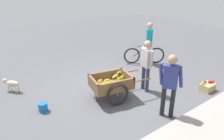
{
  "coord_description": "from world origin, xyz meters",
  "views": [
    {
      "loc": [
        3.43,
        4.58,
        3.11
      ],
      "look_at": [
        0.13,
        0.14,
        0.75
      ],
      "focal_mm": 33.38,
      "sensor_mm": 36.0,
      "label": 1
    }
  ],
  "objects_px": {
    "fruit_cart": "(111,84)",
    "bystander_person": "(170,81)",
    "dog": "(12,83)",
    "plastic_bucket": "(43,107)",
    "cyclist_person": "(149,39)",
    "vendor_person": "(146,62)",
    "apple_crate": "(208,86)",
    "bicycle": "(144,55)"
  },
  "relations": [
    {
      "from": "dog",
      "to": "plastic_bucket",
      "type": "height_order",
      "value": "dog"
    },
    {
      "from": "cyclist_person",
      "to": "plastic_bucket",
      "type": "distance_m",
      "value": 4.81
    },
    {
      "from": "cyclist_person",
      "to": "apple_crate",
      "type": "relative_size",
      "value": 3.79
    },
    {
      "from": "bystander_person",
      "to": "fruit_cart",
      "type": "bearing_deg",
      "value": -69.05
    },
    {
      "from": "fruit_cart",
      "to": "dog",
      "type": "bearing_deg",
      "value": -43.81
    },
    {
      "from": "dog",
      "to": "fruit_cart",
      "type": "bearing_deg",
      "value": 136.19
    },
    {
      "from": "fruit_cart",
      "to": "cyclist_person",
      "type": "bearing_deg",
      "value": -154.59
    },
    {
      "from": "bicycle",
      "to": "cyclist_person",
      "type": "height_order",
      "value": "cyclist_person"
    },
    {
      "from": "plastic_bucket",
      "to": "dog",
      "type": "bearing_deg",
      "value": -76.57
    },
    {
      "from": "apple_crate",
      "to": "bystander_person",
      "type": "height_order",
      "value": "bystander_person"
    },
    {
      "from": "bicycle",
      "to": "bystander_person",
      "type": "distance_m",
      "value": 3.7
    },
    {
      "from": "dog",
      "to": "vendor_person",
      "type": "bearing_deg",
      "value": 144.83
    },
    {
      "from": "vendor_person",
      "to": "plastic_bucket",
      "type": "height_order",
      "value": "vendor_person"
    },
    {
      "from": "vendor_person",
      "to": "plastic_bucket",
      "type": "relative_size",
      "value": 6.62
    },
    {
      "from": "dog",
      "to": "apple_crate",
      "type": "height_order",
      "value": "dog"
    },
    {
      "from": "fruit_cart",
      "to": "plastic_bucket",
      "type": "relative_size",
      "value": 7.45
    },
    {
      "from": "cyclist_person",
      "to": "plastic_bucket",
      "type": "xyz_separation_m",
      "value": [
        4.66,
        0.83,
        -0.89
      ]
    },
    {
      "from": "vendor_person",
      "to": "apple_crate",
      "type": "distance_m",
      "value": 2.1
    },
    {
      "from": "fruit_cart",
      "to": "bicycle",
      "type": "distance_m",
      "value": 3.07
    },
    {
      "from": "cyclist_person",
      "to": "apple_crate",
      "type": "bearing_deg",
      "value": 86.15
    },
    {
      "from": "vendor_person",
      "to": "bicycle",
      "type": "xyz_separation_m",
      "value": [
        -1.6,
        -1.66,
        -0.59
      ]
    },
    {
      "from": "bicycle",
      "to": "cyclist_person",
      "type": "distance_m",
      "value": 0.67
    },
    {
      "from": "bystander_person",
      "to": "plastic_bucket",
      "type": "bearing_deg",
      "value": -40.43
    },
    {
      "from": "vendor_person",
      "to": "bystander_person",
      "type": "bearing_deg",
      "value": 67.55
    },
    {
      "from": "bicycle",
      "to": "apple_crate",
      "type": "xyz_separation_m",
      "value": [
        0.06,
        2.84,
        -0.23
      ]
    },
    {
      "from": "fruit_cart",
      "to": "plastic_bucket",
      "type": "distance_m",
      "value": 1.92
    },
    {
      "from": "plastic_bucket",
      "to": "apple_crate",
      "type": "xyz_separation_m",
      "value": [
        -4.47,
        1.93,
        0.01
      ]
    },
    {
      "from": "fruit_cart",
      "to": "bystander_person",
      "type": "bearing_deg",
      "value": 110.95
    },
    {
      "from": "cyclist_person",
      "to": "bystander_person",
      "type": "bearing_deg",
      "value": 51.86
    },
    {
      "from": "fruit_cart",
      "to": "apple_crate",
      "type": "height_order",
      "value": "fruit_cart"
    },
    {
      "from": "bicycle",
      "to": "cyclist_person",
      "type": "xyz_separation_m",
      "value": [
        -0.13,
        0.09,
        0.65
      ]
    },
    {
      "from": "fruit_cart",
      "to": "cyclist_person",
      "type": "height_order",
      "value": "cyclist_person"
    },
    {
      "from": "fruit_cart",
      "to": "bystander_person",
      "type": "xyz_separation_m",
      "value": [
        -0.58,
        1.52,
        0.53
      ]
    },
    {
      "from": "cyclist_person",
      "to": "fruit_cart",
      "type": "bearing_deg",
      "value": 25.41
    },
    {
      "from": "dog",
      "to": "bystander_person",
      "type": "relative_size",
      "value": 0.35
    },
    {
      "from": "vendor_person",
      "to": "fruit_cart",
      "type": "bearing_deg",
      "value": -11.55
    },
    {
      "from": "dog",
      "to": "plastic_bucket",
      "type": "xyz_separation_m",
      "value": [
        -0.38,
        1.59,
        -0.15
      ]
    },
    {
      "from": "bicycle",
      "to": "plastic_bucket",
      "type": "relative_size",
      "value": 5.9
    },
    {
      "from": "vendor_person",
      "to": "apple_crate",
      "type": "xyz_separation_m",
      "value": [
        -1.54,
        1.17,
        -0.81
      ]
    },
    {
      "from": "dog",
      "to": "bystander_person",
      "type": "distance_m",
      "value": 4.63
    },
    {
      "from": "fruit_cart",
      "to": "dog",
      "type": "distance_m",
      "value": 3.05
    },
    {
      "from": "vendor_person",
      "to": "bystander_person",
      "type": "distance_m",
      "value": 1.4
    }
  ]
}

